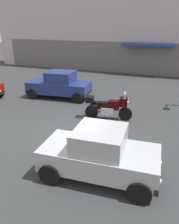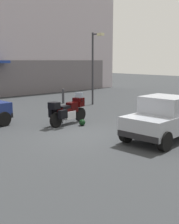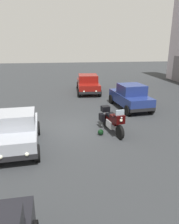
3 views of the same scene
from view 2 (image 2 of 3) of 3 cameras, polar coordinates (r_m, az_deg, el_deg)
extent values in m
plane|color=#2D3033|center=(11.03, -0.84, -4.61)|extent=(80.00, 80.00, 0.00)
cylinder|color=black|center=(13.50, -1.84, -0.47)|extent=(0.65, 0.26, 0.64)
cylinder|color=black|center=(12.31, -6.61, -1.58)|extent=(0.65, 0.26, 0.64)
cylinder|color=#B7B7BC|center=(13.41, -1.91, 1.32)|extent=(0.33, 0.13, 0.68)
cube|color=#B7B7BC|center=(12.85, -4.24, -0.59)|extent=(0.66, 0.50, 0.36)
cube|color=black|center=(12.81, -4.25, 0.47)|extent=(1.13, 0.48, 0.28)
cube|color=black|center=(13.00, -3.39, 1.43)|extent=(0.57, 0.43, 0.24)
cube|color=black|center=(12.64, -4.86, 0.97)|extent=(0.61, 0.40, 0.12)
cube|color=black|center=(13.31, -2.18, 1.99)|extent=(0.43, 0.50, 0.40)
cube|color=#8C9EAD|center=(13.30, -2.08, 3.29)|extent=(0.15, 0.41, 0.28)
sphere|color=#EAEACC|center=(13.45, -1.70, 2.08)|extent=(0.14, 0.14, 0.14)
cylinder|color=black|center=(13.24, -2.41, 2.38)|extent=(0.15, 0.62, 0.04)
cylinder|color=#B7B7BC|center=(12.57, -6.73, -1.43)|extent=(0.56, 0.19, 0.09)
cube|color=black|center=(12.54, -7.18, -0.16)|extent=(0.43, 0.27, 0.36)
cube|color=black|center=(12.16, -5.29, -0.45)|extent=(0.43, 0.27, 0.36)
cube|color=black|center=(12.13, -7.00, 1.26)|extent=(0.43, 0.46, 0.28)
cylinder|color=black|center=(12.91, -5.26, -1.77)|extent=(0.05, 0.13, 0.29)
sphere|color=black|center=(12.61, -1.46, -2.07)|extent=(0.28, 0.28, 0.28)
cube|color=#9EA3AD|center=(10.71, 14.55, -1.88)|extent=(3.50, 1.80, 0.64)
cube|color=#9EA3AD|center=(10.60, 14.70, 1.40)|extent=(1.50, 1.53, 0.60)
cube|color=#8C9EAD|center=(11.16, 16.33, 1.76)|extent=(0.16, 1.33, 0.51)
cube|color=#8C9EAD|center=(10.04, 12.88, 1.01)|extent=(0.16, 1.33, 0.48)
cube|color=black|center=(9.38, 9.52, -4.76)|extent=(0.23, 1.56, 0.20)
cylinder|color=black|center=(12.19, 14.34, -1.95)|extent=(0.65, 0.27, 0.64)
cylinder|color=black|center=(10.14, 7.32, -4.16)|extent=(0.65, 0.27, 0.64)
cylinder|color=black|center=(9.37, 14.65, -5.61)|extent=(0.65, 0.27, 0.64)
sphere|color=silver|center=(12.40, 16.66, -0.83)|extent=(0.14, 0.14, 0.14)
cube|color=black|center=(13.83, -16.88, -0.23)|extent=(0.28, 1.64, 0.20)
cylinder|color=black|center=(12.99, -16.60, -1.32)|extent=(0.66, 0.28, 0.64)
cylinder|color=#2D2D33|center=(18.44, 0.62, 8.43)|extent=(0.12, 0.12, 4.49)
cylinder|color=#2D2D33|center=(18.24, 1.41, 15.15)|extent=(0.08, 0.70, 0.08)
cube|color=beige|center=(17.99, 2.20, 15.06)|extent=(0.28, 0.36, 0.16)
cylinder|color=#333338|center=(19.14, -5.22, 3.05)|extent=(0.16, 0.16, 0.90)
sphere|color=#333338|center=(19.09, -5.24, 4.40)|extent=(0.16, 0.16, 0.16)
camera|label=1|loc=(10.65, 46.96, 14.94)|focal=35.54mm
camera|label=3|loc=(18.85, 25.31, 13.41)|focal=34.34mm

